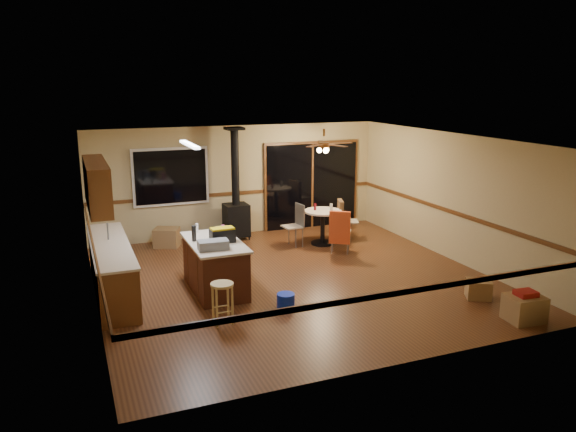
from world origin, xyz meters
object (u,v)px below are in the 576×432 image
wood_stove (236,208)px  chair_left (297,220)px  blue_bucket (286,301)px  chair_right (341,215)px  toolbox_grey (213,245)px  box_corner_a (524,308)px  box_corner_b (478,289)px  kitchen_island (215,266)px  box_under_window (167,237)px  toolbox_black (223,236)px  bar_stool (223,303)px  dining_table (323,221)px  chair_near (340,227)px

wood_stove → chair_left: wood_stove is taller
blue_bucket → chair_right: (2.66, 3.24, 0.47)m
toolbox_grey → box_corner_a: size_ratio=0.92×
toolbox_grey → box_corner_b: (4.20, -1.58, -0.82)m
kitchen_island → box_under_window: size_ratio=3.16×
toolbox_black → blue_bucket: (0.74, -1.09, -0.89)m
bar_stool → chair_right: size_ratio=0.92×
wood_stove → chair_left: bearing=-43.1°
toolbox_black → box_under_window: toolbox_black is taller
blue_bucket → box_corner_b: 3.31m
toolbox_grey → chair_right: size_ratio=0.71×
toolbox_black → blue_bucket: 1.59m
toolbox_black → box_corner_a: size_ratio=0.78×
toolbox_black → box_corner_a: 5.00m
bar_stool → toolbox_black: bearing=73.9°
bar_stool → blue_bucket: bearing=9.0°
box_corner_b → box_under_window: bearing=131.1°
bar_stool → chair_left: (2.64, 3.41, 0.27)m
box_corner_a → box_corner_b: bearing=91.5°
toolbox_grey → box_corner_b: 4.56m
toolbox_black → bar_stool: bearing=-106.1°
toolbox_black → chair_left: 3.15m
wood_stove → toolbox_black: wood_stove is taller
bar_stool → box_corner_a: (4.34, -1.65, -0.12)m
chair_right → box_corner_a: size_ratio=1.30×
wood_stove → dining_table: bearing=-33.9°
bar_stool → blue_bucket: 1.14m
bar_stool → box_corner_a: bearing=-20.8°
chair_right → box_corner_b: (0.55, -4.06, -0.44)m
toolbox_black → bar_stool: (-0.37, -1.27, -0.69)m
box_under_window → chair_near: bearing=-30.3°
blue_bucket → dining_table: 3.81m
kitchen_island → box_corner_b: bearing=-26.5°
bar_stool → chair_near: 4.07m
toolbox_black → chair_left: toolbox_black is taller
blue_bucket → chair_near: (2.13, 2.27, 0.47)m
blue_bucket → bar_stool: bearing=-171.0°
wood_stove → chair_near: 2.61m
wood_stove → toolbox_black: size_ratio=6.02×
bar_stool → dining_table: dining_table is taller
wood_stove → box_corner_a: bearing=-65.4°
toolbox_black → bar_stool: 1.49m
toolbox_grey → wood_stove: bearing=67.8°
wood_stove → dining_table: (1.69, -1.13, -0.20)m
box_corner_b → chair_near: bearing=109.2°
bar_stool → box_corner_b: 4.36m
toolbox_grey → chair_right: bearing=34.2°
chair_near → box_corner_a: 4.27m
bar_stool → blue_bucket: (1.11, 0.17, -0.20)m
box_corner_a → chair_right: bearing=96.5°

